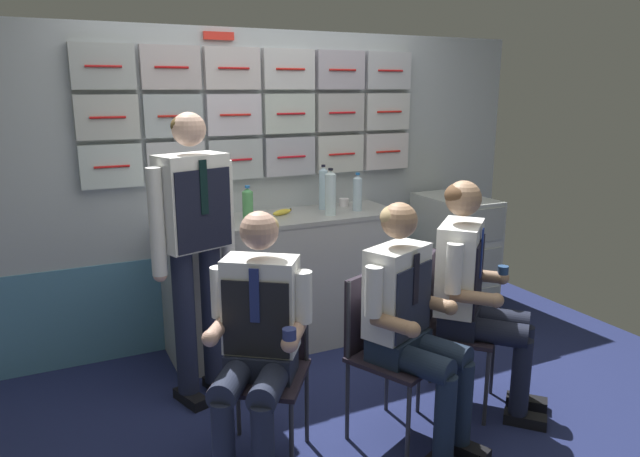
{
  "coord_description": "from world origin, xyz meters",
  "views": [
    {
      "loc": [
        -1.41,
        -2.47,
        1.76
      ],
      "look_at": [
        -0.1,
        0.24,
        1.03
      ],
      "focal_mm": 32.55,
      "sensor_mm": 36.0,
      "label": 1
    }
  ],
  "objects": [
    {
      "name": "ground",
      "position": [
        0.0,
        0.0,
        -0.02
      ],
      "size": [
        4.8,
        4.8,
        0.04
      ],
      "primitive_type": "cube",
      "color": "#1C234E"
    },
    {
      "name": "galley_bulkhead",
      "position": [
        -0.0,
        1.37,
        1.12
      ],
      "size": [
        4.2,
        0.14,
        2.15
      ],
      "color": "#ACB3B9",
      "rests_on": "ground"
    },
    {
      "name": "galley_counter",
      "position": [
        0.04,
        1.09,
        0.46
      ],
      "size": [
        1.63,
        0.53,
        0.92
      ],
      "color": "#ADAEAB",
      "rests_on": "ground"
    },
    {
      "name": "service_trolley",
      "position": [
        1.38,
        0.94,
        0.52
      ],
      "size": [
        0.4,
        0.65,
        0.97
      ],
      "color": "black",
      "rests_on": "ground"
    },
    {
      "name": "folding_chair_left",
      "position": [
        -0.52,
        -0.03,
        0.53
      ],
      "size": [
        0.56,
        0.56,
        0.85
      ],
      "color": "#2D2D33",
      "rests_on": "ground"
    },
    {
      "name": "crew_member_left",
      "position": [
        -0.61,
        -0.17,
        0.68
      ],
      "size": [
        0.59,
        0.64,
        1.23
      ],
      "color": "black",
      "rests_on": "ground"
    },
    {
      "name": "folding_chair_right",
      "position": [
        0.07,
        -0.14,
        0.53
      ],
      "size": [
        0.53,
        0.53,
        0.85
      ],
      "color": "#2D2D33",
      "rests_on": "ground"
    },
    {
      "name": "crew_member_right",
      "position": [
        0.14,
        -0.29,
        0.68
      ],
      "size": [
        0.54,
        0.65,
        1.24
      ],
      "color": "black",
      "rests_on": "ground"
    },
    {
      "name": "folding_chair_near_trolley",
      "position": [
        0.54,
        -0.02,
        0.53
      ],
      "size": [
        0.57,
        0.57,
        0.85
      ],
      "color": "#2D2D33",
      "rests_on": "ground"
    },
    {
      "name": "crew_member_near_trolley",
      "position": [
        0.65,
        -0.14,
        0.72
      ],
      "size": [
        0.65,
        0.67,
        1.29
      ],
      "color": "black",
      "rests_on": "ground"
    },
    {
      "name": "crew_member_standing",
      "position": [
        -0.68,
        0.62,
        0.97
      ],
      "size": [
        0.5,
        0.35,
        1.64
      ],
      "color": "black",
      "rests_on": "ground"
    },
    {
      "name": "sparkling_bottle_green",
      "position": [
        0.38,
        1.18,
        1.07
      ],
      "size": [
        0.06,
        0.06,
        0.32
      ],
      "color": "silver",
      "rests_on": "galley_counter"
    },
    {
      "name": "water_bottle_clear",
      "position": [
        0.58,
        1.03,
        1.05
      ],
      "size": [
        0.06,
        0.06,
        0.27
      ],
      "color": "silver",
      "rests_on": "galley_counter"
    },
    {
      "name": "water_bottle_short",
      "position": [
        -0.22,
        1.08,
        1.03
      ],
      "size": [
        0.07,
        0.07,
        0.23
      ],
      "color": "#51A05A",
      "rests_on": "galley_counter"
    },
    {
      "name": "water_bottle_blue_cap",
      "position": [
        0.34,
        0.98,
        1.07
      ],
      "size": [
        0.07,
        0.07,
        0.32
      ],
      "color": "silver",
      "rests_on": "galley_counter"
    },
    {
      "name": "paper_cup_tan",
      "position": [
        -0.31,
        1.2,
        0.96
      ],
      "size": [
        0.07,
        0.07,
        0.07
      ],
      "color": "white",
      "rests_on": "galley_counter"
    },
    {
      "name": "coffee_cup_white",
      "position": [
        -0.54,
        1.19,
        0.96
      ],
      "size": [
        0.06,
        0.06,
        0.08
      ],
      "color": "navy",
      "rests_on": "galley_counter"
    },
    {
      "name": "espresso_cup_small",
      "position": [
        0.56,
        1.21,
        0.95
      ],
      "size": [
        0.07,
        0.07,
        0.06
      ],
      "color": "white",
      "rests_on": "galley_counter"
    },
    {
      "name": "snack_banana",
      "position": [
        0.04,
        1.12,
        0.94
      ],
      "size": [
        0.17,
        0.1,
        0.04
      ],
      "color": "yellow",
      "rests_on": "galley_counter"
    }
  ]
}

